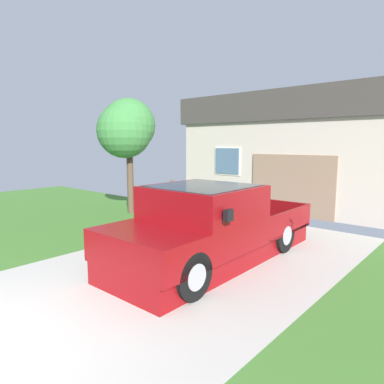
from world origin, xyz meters
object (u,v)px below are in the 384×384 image
at_px(person_with_hat, 173,207).
at_px(wheeled_trash_bin, 182,201).
at_px(pickup_truck, 206,229).
at_px(handbag, 166,242).
at_px(house_with_garage, 336,151).
at_px(front_yard_tree, 126,128).

height_order(person_with_hat, wheeled_trash_bin, person_with_hat).
relative_size(pickup_truck, wheeled_trash_bin, 5.30).
xyz_separation_m(pickup_truck, handbag, (-1.47, 0.28, -0.62)).
relative_size(pickup_truck, house_with_garage, 0.47).
bearing_deg(front_yard_tree, person_with_hat, -22.86).
xyz_separation_m(handbag, front_yard_tree, (-3.91, 1.89, 2.93)).
bearing_deg(person_with_hat, pickup_truck, -21.13).
xyz_separation_m(house_with_garage, wheeled_trash_bin, (-3.20, -5.49, -1.67)).
height_order(pickup_truck, wheeled_trash_bin, pickup_truck).
bearing_deg(handbag, wheeled_trash_bin, 126.21).
distance_m(person_with_hat, house_with_garage, 8.17).
distance_m(pickup_truck, wheeled_trash_bin, 4.62).
bearing_deg(person_with_hat, handbag, -88.25).
height_order(handbag, front_yard_tree, front_yard_tree).
height_order(handbag, house_with_garage, house_with_garage).
relative_size(handbag, front_yard_tree, 0.09).
xyz_separation_m(house_with_garage, front_yard_tree, (-5.09, -6.34, 0.83)).
bearing_deg(house_with_garage, pickup_truck, -88.07).
xyz_separation_m(pickup_truck, house_with_garage, (-0.29, 8.51, 1.48)).
height_order(pickup_truck, front_yard_tree, front_yard_tree).
distance_m(front_yard_tree, wheeled_trash_bin, 3.25).
bearing_deg(handbag, person_with_hat, 93.15).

